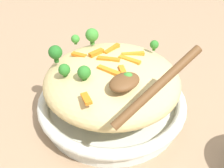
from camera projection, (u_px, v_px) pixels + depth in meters
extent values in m
plane|color=#9E7F60|center=(112.00, 113.00, 0.55)|extent=(2.40, 2.40, 0.00)
cylinder|color=silver|center=(112.00, 109.00, 0.54)|extent=(0.27, 0.27, 0.03)
torus|color=silver|center=(112.00, 100.00, 0.53)|extent=(0.29, 0.29, 0.02)
torus|color=black|center=(112.00, 98.00, 0.53)|extent=(0.28, 0.28, 0.00)
ellipsoid|color=#D1BA7A|center=(112.00, 80.00, 0.50)|extent=(0.26, 0.25, 0.08)
cube|color=orange|center=(133.00, 54.00, 0.50)|extent=(0.04, 0.03, 0.01)
cube|color=orange|center=(122.00, 70.00, 0.45)|extent=(0.02, 0.03, 0.01)
cube|color=orange|center=(96.00, 53.00, 0.50)|extent=(0.03, 0.01, 0.01)
cube|color=orange|center=(112.00, 49.00, 0.51)|extent=(0.04, 0.01, 0.01)
cube|color=orange|center=(79.00, 55.00, 0.50)|extent=(0.02, 0.03, 0.01)
cube|color=orange|center=(108.00, 60.00, 0.48)|extent=(0.03, 0.04, 0.01)
cube|color=orange|center=(130.00, 60.00, 0.48)|extent=(0.02, 0.04, 0.01)
cube|color=orange|center=(109.00, 71.00, 0.45)|extent=(0.02, 0.04, 0.01)
cube|color=orange|center=(86.00, 99.00, 0.40)|extent=(0.02, 0.03, 0.01)
cylinder|color=#377928|center=(128.00, 83.00, 0.43)|extent=(0.01, 0.01, 0.01)
sphere|color=#3D8E33|center=(128.00, 78.00, 0.42)|extent=(0.02, 0.02, 0.02)
cylinder|color=#296820|center=(65.00, 75.00, 0.45)|extent=(0.01, 0.01, 0.01)
sphere|color=#2D7A28|center=(64.00, 70.00, 0.45)|extent=(0.02, 0.02, 0.02)
cylinder|color=#296820|center=(154.00, 49.00, 0.52)|extent=(0.01, 0.01, 0.01)
sphere|color=#2D7A28|center=(154.00, 45.00, 0.52)|extent=(0.02, 0.02, 0.02)
cylinder|color=#205B1C|center=(56.00, 59.00, 0.49)|extent=(0.01, 0.01, 0.01)
sphere|color=#236B23|center=(55.00, 52.00, 0.48)|extent=(0.03, 0.03, 0.03)
cylinder|color=#377928|center=(76.00, 43.00, 0.54)|extent=(0.01, 0.01, 0.01)
sphere|color=#3D8E33|center=(75.00, 39.00, 0.54)|extent=(0.02, 0.02, 0.02)
cylinder|color=#377928|center=(92.00, 42.00, 0.54)|extent=(0.01, 0.01, 0.01)
sphere|color=#3D8E33|center=(92.00, 35.00, 0.53)|extent=(0.03, 0.03, 0.03)
cylinder|color=#296820|center=(84.00, 77.00, 0.44)|extent=(0.01, 0.01, 0.01)
sphere|color=#2D7A28|center=(83.00, 72.00, 0.43)|extent=(0.02, 0.02, 0.02)
ellipsoid|color=brown|center=(124.00, 82.00, 0.41)|extent=(0.06, 0.04, 0.02)
cylinder|color=brown|center=(157.00, 87.00, 0.35)|extent=(0.14, 0.04, 0.08)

